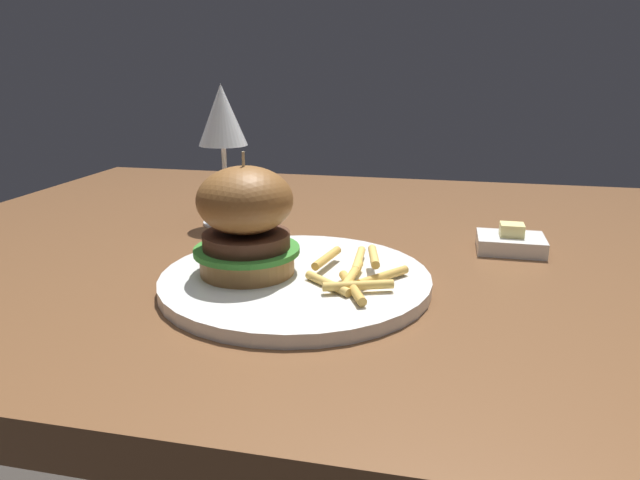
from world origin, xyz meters
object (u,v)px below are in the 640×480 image
main_plate (296,280)px  wine_glass (222,121)px  burger_sandwich (246,221)px  butter_dish (511,242)px

main_plate → wine_glass: wine_glass is taller
main_plate → burger_sandwich: size_ratio=2.22×
main_plate → wine_glass: size_ratio=1.42×
wine_glass → butter_dish: size_ratio=2.45×
wine_glass → burger_sandwich: bearing=-63.7°
main_plate → butter_dish: 0.29m
wine_glass → butter_dish: 0.43m
main_plate → burger_sandwich: burger_sandwich is taller
burger_sandwich → butter_dish: (0.29, 0.18, -0.06)m
burger_sandwich → wine_glass: size_ratio=0.64×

